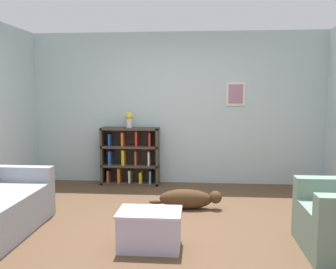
{
  "coord_description": "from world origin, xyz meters",
  "views": [
    {
      "loc": [
        0.39,
        -4.24,
        1.57
      ],
      "look_at": [
        0.0,
        0.4,
        1.05
      ],
      "focal_mm": 40.0,
      "sensor_mm": 36.0,
      "label": 1
    }
  ],
  "objects_px": {
    "bookshelf": "(130,157)",
    "vase": "(129,119)",
    "coffee_table": "(150,228)",
    "dog": "(188,199)"
  },
  "relations": [
    {
      "from": "bookshelf",
      "to": "coffee_table",
      "type": "relative_size",
      "value": 1.54
    },
    {
      "from": "vase",
      "to": "bookshelf",
      "type": "bearing_deg",
      "value": 70.65
    },
    {
      "from": "coffee_table",
      "to": "vase",
      "type": "bearing_deg",
      "value": 104.77
    },
    {
      "from": "dog",
      "to": "vase",
      "type": "xyz_separation_m",
      "value": [
        -1.05,
        1.31,
        0.99
      ]
    },
    {
      "from": "coffee_table",
      "to": "dog",
      "type": "distance_m",
      "value": 1.38
    },
    {
      "from": "bookshelf",
      "to": "vase",
      "type": "height_order",
      "value": "vase"
    },
    {
      "from": "coffee_table",
      "to": "dog",
      "type": "height_order",
      "value": "coffee_table"
    },
    {
      "from": "bookshelf",
      "to": "vase",
      "type": "xyz_separation_m",
      "value": [
        -0.01,
        -0.02,
        0.65
      ]
    },
    {
      "from": "coffee_table",
      "to": "vase",
      "type": "height_order",
      "value": "vase"
    },
    {
      "from": "bookshelf",
      "to": "vase",
      "type": "distance_m",
      "value": 0.65
    }
  ]
}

